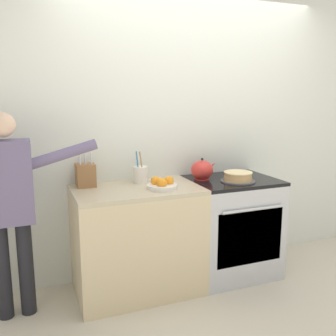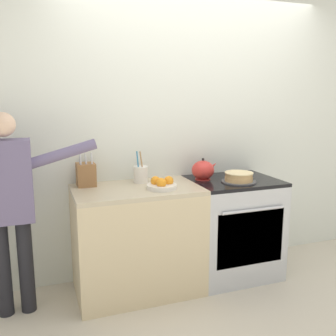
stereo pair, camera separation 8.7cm
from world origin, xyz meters
name	(u,v)px [view 2 (the right image)]	position (x,y,z in m)	size (l,w,h in m)	color
ground_plane	(222,294)	(0.00, 0.00, 0.00)	(16.00, 16.00, 0.00)	beige
wall_back	(193,131)	(0.00, 0.66, 1.30)	(8.00, 0.04, 2.60)	silver
counter_cabinet	(137,239)	(-0.64, 0.32, 0.45)	(1.02, 0.64, 0.89)	beige
stove_range	(232,227)	(0.26, 0.31, 0.45)	(0.76, 0.67, 0.89)	#B7BABF
layer_cake	(239,177)	(0.24, 0.21, 0.93)	(0.30, 0.30, 0.09)	#4C4C51
tea_kettle	(203,170)	(0.00, 0.41, 0.98)	(0.24, 0.20, 0.19)	red
knife_block	(86,174)	(-1.01, 0.52, 0.99)	(0.15, 0.16, 0.28)	olive
utensil_crock	(141,174)	(-0.56, 0.48, 0.97)	(0.12, 0.12, 0.27)	silver
fruit_bowl	(162,185)	(-0.46, 0.21, 0.93)	(0.24, 0.24, 0.10)	silver
person_baker	(10,198)	(-1.59, 0.29, 0.90)	(0.89, 0.20, 1.52)	black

